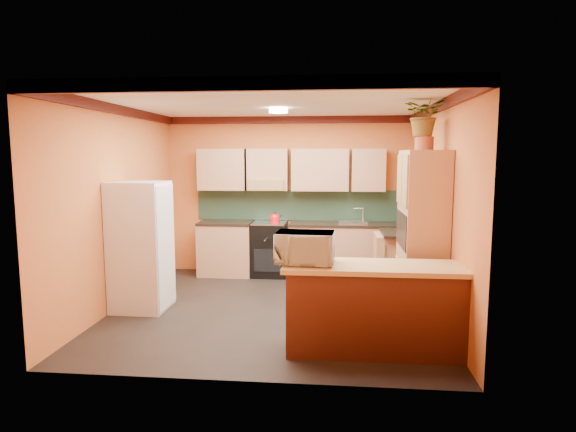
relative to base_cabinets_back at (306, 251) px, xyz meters
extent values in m
plane|color=black|center=(-0.33, -1.80, -0.44)|extent=(4.20, 4.20, 0.00)
cube|color=white|center=(-0.33, -1.80, 2.26)|extent=(4.20, 4.20, 0.04)
cube|color=#CC6E36|center=(-0.33, 0.30, 0.91)|extent=(4.20, 0.04, 2.70)
cube|color=#CC6E36|center=(-0.33, -3.90, 0.91)|extent=(4.20, 0.04, 2.70)
cube|color=#CC6E36|center=(-2.43, -1.80, 0.91)|extent=(0.04, 4.20, 2.70)
cube|color=#CC6E36|center=(1.77, -1.80, 0.91)|extent=(0.04, 4.20, 2.70)
cube|color=#203B2C|center=(-0.08, 0.29, 0.75)|extent=(3.70, 0.02, 0.53)
cube|color=#203B2C|center=(1.76, -0.40, 0.75)|extent=(0.02, 1.40, 0.53)
cube|color=tan|center=(-0.23, 0.13, 1.36)|extent=(3.10, 0.34, 0.70)
cylinder|color=white|center=(-0.33, -1.20, 2.22)|extent=(0.26, 0.26, 0.06)
cube|color=tan|center=(0.00, 0.00, 0.00)|extent=(3.65, 0.60, 0.88)
cube|color=black|center=(0.00, 0.00, 0.46)|extent=(3.65, 0.62, 0.04)
cube|color=black|center=(-0.62, 0.00, 0.02)|extent=(0.58, 0.58, 0.91)
cube|color=silver|center=(0.78, 0.00, 0.50)|extent=(0.48, 0.40, 0.03)
cube|color=tan|center=(1.47, -0.87, 0.00)|extent=(0.60, 0.80, 0.88)
cube|color=black|center=(1.47, -0.87, 0.46)|extent=(0.62, 0.80, 0.04)
cube|color=white|center=(-2.08, -1.95, 0.41)|extent=(0.68, 0.66, 1.70)
cube|color=tan|center=(1.52, -2.13, 0.61)|extent=(0.48, 0.90, 2.10)
cylinder|color=brown|center=(1.52, -2.08, 1.74)|extent=(0.22, 0.22, 0.16)
imported|color=tan|center=(1.52, -2.08, 2.08)|extent=(0.56, 0.52, 0.52)
cube|color=#552613|center=(0.89, -3.11, 0.00)|extent=(1.80, 0.55, 0.88)
cube|color=tan|center=(0.89, -3.11, 0.47)|extent=(1.90, 0.65, 0.05)
imported|color=white|center=(0.17, -3.11, 0.65)|extent=(0.61, 0.43, 0.33)
camera|label=1|loc=(0.46, -7.99, 1.60)|focal=30.00mm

